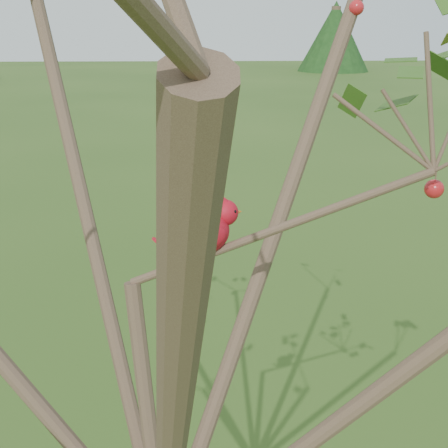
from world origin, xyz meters
The scene contains 3 objects.
crabapple_tree centered at (0.03, -0.02, 2.12)m, with size 2.35×2.05×2.95m.
cardinal centered at (0.11, 0.09, 2.07)m, with size 0.19×0.13×0.14m.
distant_trees centered at (0.60, 26.88, 1.55)m, with size 40.19×12.52×3.64m.
Camera 1 is at (0.10, -0.99, 2.47)m, focal length 45.00 mm.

